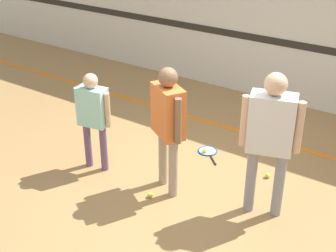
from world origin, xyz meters
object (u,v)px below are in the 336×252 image
object	(u,v)px
tennis_ball_by_spare_racket	(205,151)
tennis_ball_stray_left	(267,176)
person_student_left	(93,112)
tennis_ball_near_instructor	(150,195)
person_student_right	(271,131)
person_instructor	(168,118)
racket_spare_on_floor	(208,152)

from	to	relation	value
tennis_ball_by_spare_racket	tennis_ball_stray_left	world-z (taller)	same
person_student_left	tennis_ball_near_instructor	world-z (taller)	person_student_left
person_student_left	person_student_right	bearing A→B (deg)	-0.56
person_student_left	person_student_right	distance (m)	2.22
person_student_right	tennis_ball_stray_left	distance (m)	1.24
person_instructor	racket_spare_on_floor	bearing A→B (deg)	122.42
tennis_ball_by_spare_racket	tennis_ball_stray_left	size ratio (longest dim) A/B	1.00
tennis_ball_near_instructor	tennis_ball_stray_left	bearing A→B (deg)	49.81
person_student_left	tennis_ball_by_spare_racket	xyz separation A→B (m)	(1.00, 1.10, -0.78)
racket_spare_on_floor	tennis_ball_near_instructor	bearing A→B (deg)	-48.47
person_instructor	racket_spare_on_floor	size ratio (longest dim) A/B	3.33
person_instructor	person_student_right	world-z (taller)	person_student_right
person_instructor	person_student_left	world-z (taller)	person_instructor
person_student_left	tennis_ball_stray_left	distance (m)	2.35
person_student_right	tennis_ball_by_spare_racket	bearing A→B (deg)	-50.19
person_student_right	tennis_ball_stray_left	size ratio (longest dim) A/B	25.54
person_instructor	tennis_ball_by_spare_racket	distance (m)	1.36
tennis_ball_near_instructor	tennis_ball_stray_left	world-z (taller)	same
person_student_right	tennis_ball_stray_left	xyz separation A→B (m)	(-0.22, 0.68, -1.01)
racket_spare_on_floor	tennis_ball_near_instructor	xyz separation A→B (m)	(-0.05, -1.31, 0.02)
racket_spare_on_floor	tennis_ball_by_spare_racket	size ratio (longest dim) A/B	7.15
person_student_right	tennis_ball_stray_left	bearing A→B (deg)	-89.50
tennis_ball_stray_left	person_student_left	bearing A→B (deg)	-152.56
tennis_ball_near_instructor	person_instructor	bearing A→B (deg)	74.79
person_student_right	tennis_ball_by_spare_racket	xyz separation A→B (m)	(-1.19, 0.76, -1.01)
racket_spare_on_floor	tennis_ball_near_instructor	world-z (taller)	tennis_ball_near_instructor
person_student_left	tennis_ball_stray_left	world-z (taller)	person_student_left
racket_spare_on_floor	tennis_ball_near_instructor	size ratio (longest dim) A/B	7.15
person_instructor	person_student_right	xyz separation A→B (m)	(1.14, 0.22, 0.07)
person_student_right	racket_spare_on_floor	xyz separation A→B (m)	(-1.16, 0.81, -1.03)
racket_spare_on_floor	tennis_ball_stray_left	bearing A→B (deg)	35.64
person_instructor	person_student_right	bearing A→B (deg)	42.17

